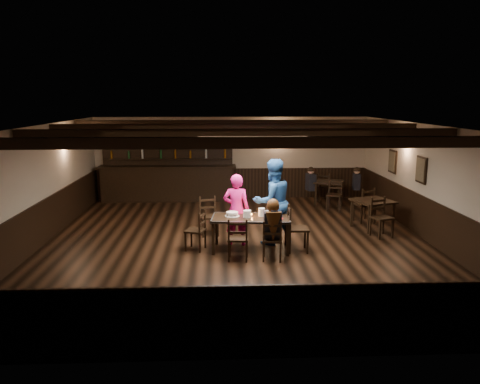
{
  "coord_description": "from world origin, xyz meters",
  "views": [
    {
      "loc": [
        -0.4,
        -10.46,
        3.29
      ],
      "look_at": [
        0.07,
        0.2,
        1.15
      ],
      "focal_mm": 35.0,
      "sensor_mm": 36.0,
      "label": 1
    }
  ],
  "objects_px": {
    "dining_table": "(251,220)",
    "chair_near_right": "(272,237)",
    "woman_pink": "(236,210)",
    "chair_near_left": "(238,236)",
    "cake": "(232,214)",
    "man_blue": "(273,202)",
    "bar_counter": "(168,178)"
  },
  "relations": [
    {
      "from": "cake",
      "to": "bar_counter",
      "type": "height_order",
      "value": "bar_counter"
    },
    {
      "from": "dining_table",
      "to": "chair_near_right",
      "type": "height_order",
      "value": "chair_near_right"
    },
    {
      "from": "bar_counter",
      "to": "dining_table",
      "type": "bearing_deg",
      "value": -65.95
    },
    {
      "from": "chair_near_right",
      "to": "woman_pink",
      "type": "bearing_deg",
      "value": 121.27
    },
    {
      "from": "chair_near_left",
      "to": "bar_counter",
      "type": "relative_size",
      "value": 0.2
    },
    {
      "from": "woman_pink",
      "to": "cake",
      "type": "height_order",
      "value": "woman_pink"
    },
    {
      "from": "cake",
      "to": "chair_near_left",
      "type": "bearing_deg",
      "value": -83.15
    },
    {
      "from": "chair_near_right",
      "to": "bar_counter",
      "type": "relative_size",
      "value": 0.19
    },
    {
      "from": "dining_table",
      "to": "bar_counter",
      "type": "relative_size",
      "value": 0.4
    },
    {
      "from": "woman_pink",
      "to": "chair_near_left",
      "type": "bearing_deg",
      "value": 98.94
    },
    {
      "from": "chair_near_right",
      "to": "cake",
      "type": "relative_size",
      "value": 2.67
    },
    {
      "from": "woman_pink",
      "to": "man_blue",
      "type": "relative_size",
      "value": 0.83
    },
    {
      "from": "chair_near_right",
      "to": "woman_pink",
      "type": "xyz_separation_m",
      "value": [
        -0.69,
        1.14,
        0.32
      ]
    },
    {
      "from": "dining_table",
      "to": "woman_pink",
      "type": "height_order",
      "value": "woman_pink"
    },
    {
      "from": "chair_near_right",
      "to": "man_blue",
      "type": "distance_m",
      "value": 1.31
    },
    {
      "from": "dining_table",
      "to": "cake",
      "type": "bearing_deg",
      "value": 169.06
    },
    {
      "from": "chair_near_left",
      "to": "chair_near_right",
      "type": "height_order",
      "value": "chair_near_left"
    },
    {
      "from": "chair_near_left",
      "to": "dining_table",
      "type": "bearing_deg",
      "value": 65.74
    },
    {
      "from": "chair_near_left",
      "to": "woman_pink",
      "type": "height_order",
      "value": "woman_pink"
    },
    {
      "from": "dining_table",
      "to": "cake",
      "type": "xyz_separation_m",
      "value": [
        -0.41,
        0.08,
        0.12
      ]
    },
    {
      "from": "woman_pink",
      "to": "cake",
      "type": "distance_m",
      "value": 0.35
    },
    {
      "from": "cake",
      "to": "bar_counter",
      "type": "distance_m",
      "value": 5.58
    },
    {
      "from": "chair_near_left",
      "to": "cake",
      "type": "distance_m",
      "value": 0.83
    },
    {
      "from": "dining_table",
      "to": "chair_near_right",
      "type": "xyz_separation_m",
      "value": [
        0.39,
        -0.73,
        -0.18
      ]
    },
    {
      "from": "dining_table",
      "to": "woman_pink",
      "type": "distance_m",
      "value": 0.53
    },
    {
      "from": "dining_table",
      "to": "cake",
      "type": "distance_m",
      "value": 0.43
    },
    {
      "from": "chair_near_right",
      "to": "man_blue",
      "type": "bearing_deg",
      "value": 83.66
    },
    {
      "from": "dining_table",
      "to": "cake",
      "type": "height_order",
      "value": "cake"
    },
    {
      "from": "dining_table",
      "to": "chair_near_left",
      "type": "xyz_separation_m",
      "value": [
        -0.31,
        -0.7,
        -0.15
      ]
    },
    {
      "from": "woman_pink",
      "to": "cake",
      "type": "xyz_separation_m",
      "value": [
        -0.1,
        -0.33,
        -0.02
      ]
    },
    {
      "from": "man_blue",
      "to": "cake",
      "type": "bearing_deg",
      "value": 0.82
    },
    {
      "from": "man_blue",
      "to": "bar_counter",
      "type": "height_order",
      "value": "bar_counter"
    }
  ]
}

